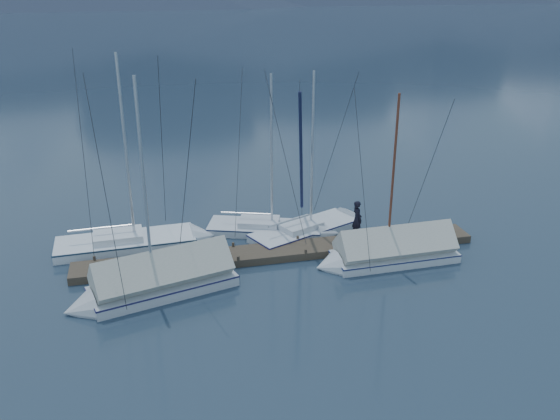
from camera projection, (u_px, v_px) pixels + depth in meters
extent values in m
plane|color=#172434|center=(291.00, 276.00, 24.72)|extent=(1000.00, 1000.00, 0.00)
cube|color=#382D23|center=(280.00, 252.00, 26.46)|extent=(18.00, 1.50, 0.34)
cube|color=black|center=(143.00, 271.00, 25.28)|extent=(3.00, 1.30, 0.30)
cube|color=black|center=(280.00, 256.00, 26.55)|extent=(3.00, 1.30, 0.30)
cube|color=black|center=(404.00, 243.00, 27.81)|extent=(3.00, 1.30, 0.30)
cylinder|color=#382D23|center=(95.00, 260.00, 25.34)|extent=(0.12, 0.12, 0.35)
cylinder|color=#382D23|center=(93.00, 275.00, 24.08)|extent=(0.12, 0.12, 0.35)
cylinder|color=#382D23|center=(166.00, 253.00, 25.97)|extent=(0.12, 0.12, 0.35)
cylinder|color=#382D23|center=(167.00, 267.00, 24.71)|extent=(0.12, 0.12, 0.35)
cylinder|color=#382D23|center=(233.00, 246.00, 26.60)|extent=(0.12, 0.12, 0.35)
cylinder|color=#382D23|center=(238.00, 260.00, 25.34)|extent=(0.12, 0.12, 0.35)
cylinder|color=#382D23|center=(298.00, 240.00, 27.23)|extent=(0.12, 0.12, 0.35)
cylinder|color=#382D23|center=(306.00, 253.00, 25.97)|extent=(0.12, 0.12, 0.35)
cylinder|color=#382D23|center=(359.00, 234.00, 27.86)|extent=(0.12, 0.12, 0.35)
cylinder|color=#382D23|center=(370.00, 246.00, 26.60)|extent=(0.12, 0.12, 0.35)
cylinder|color=#382D23|center=(418.00, 228.00, 28.49)|extent=(0.12, 0.12, 0.35)
cylinder|color=#382D23|center=(431.00, 240.00, 27.23)|extent=(0.12, 0.12, 0.35)
cube|color=silver|center=(126.00, 245.00, 27.25)|extent=(6.31, 2.33, 0.68)
cube|color=silver|center=(127.00, 251.00, 27.37)|extent=(5.33, 1.36, 0.31)
cube|color=#183048|center=(126.00, 239.00, 27.14)|extent=(6.37, 2.35, 0.06)
cone|color=silver|center=(203.00, 236.00, 28.13)|extent=(1.22, 2.04, 1.99)
cube|color=silver|center=(118.00, 236.00, 26.98)|extent=(2.24, 1.54, 0.31)
cylinder|color=#B2B7BF|center=(126.00, 150.00, 25.65)|extent=(0.12, 0.12, 8.30)
cylinder|color=#B2B7BF|center=(100.00, 228.00, 26.63)|extent=(2.80, 0.21, 0.09)
cylinder|color=#26262B|center=(162.00, 148.00, 26.03)|extent=(0.15, 3.13, 8.31)
cube|color=silver|center=(265.00, 230.00, 28.82)|extent=(5.72, 3.51, 0.60)
cube|color=silver|center=(265.00, 235.00, 28.92)|extent=(4.69, 2.47, 0.27)
cube|color=#162344|center=(265.00, 225.00, 28.73)|extent=(5.78, 3.54, 0.05)
cone|color=silver|center=(329.00, 233.00, 28.51)|extent=(1.51, 1.97, 1.74)
cube|color=silver|center=(259.00, 222.00, 28.68)|extent=(2.21, 1.83, 0.27)
cylinder|color=#B2B7BF|center=(272.00, 153.00, 27.30)|extent=(0.11, 0.11, 7.24)
cylinder|color=#B2B7BF|center=(246.00, 213.00, 28.59)|extent=(2.33, 0.89, 0.08)
cylinder|color=#26262B|center=(301.00, 154.00, 27.16)|extent=(0.93, 2.59, 7.25)
cube|color=silver|center=(305.00, 232.00, 28.57)|extent=(5.80, 3.91, 0.61)
cube|color=silver|center=(305.00, 237.00, 28.68)|extent=(4.70, 2.82, 0.28)
cube|color=navy|center=(305.00, 227.00, 28.48)|extent=(5.85, 3.95, 0.06)
cone|color=silver|center=(353.00, 217.00, 30.33)|extent=(1.64, 2.03, 1.77)
cube|color=silver|center=(300.00, 225.00, 28.25)|extent=(2.29, 1.96, 0.28)
cylinder|color=#B2B7BF|center=(312.00, 152.00, 27.27)|extent=(0.11, 0.11, 7.36)
cylinder|color=#B2B7BF|center=(290.00, 221.00, 27.74)|extent=(2.31, 1.08, 0.08)
cylinder|color=#26262B|center=(335.00, 147.00, 28.03)|extent=(1.14, 2.56, 7.37)
cube|color=silver|center=(394.00, 258.00, 26.03)|extent=(5.47, 2.07, 0.58)
cube|color=silver|center=(394.00, 264.00, 26.13)|extent=(4.64, 1.18, 0.26)
cube|color=#1A204E|center=(395.00, 253.00, 25.93)|extent=(5.53, 2.09, 0.05)
cone|color=silver|center=(327.00, 267.00, 25.30)|extent=(1.01, 1.87, 1.85)
cylinder|color=#592819|center=(393.00, 178.00, 24.51)|extent=(0.10, 0.10, 7.00)
cylinder|color=#592819|center=(414.00, 239.00, 25.92)|extent=(2.44, 0.14, 0.08)
cylinder|color=#26262B|center=(362.00, 180.00, 24.19)|extent=(0.09, 2.73, 7.01)
cube|color=#AEADA3|center=(395.00, 245.00, 25.78)|extent=(5.20, 2.09, 1.96)
cube|color=#B8BDC6|center=(164.00, 289.00, 23.54)|extent=(6.00, 3.45, 0.67)
cube|color=#B8BDC6|center=(164.00, 295.00, 23.65)|extent=(4.94, 2.34, 0.30)
cube|color=#1A1746|center=(163.00, 282.00, 23.43)|extent=(6.06, 3.48, 0.06)
cone|color=#B8BDC6|center=(79.00, 310.00, 22.09)|extent=(1.59, 2.17, 1.94)
cylinder|color=#B2B7BF|center=(144.00, 187.00, 21.70)|extent=(0.12, 0.12, 8.09)
cylinder|color=#B2B7BF|center=(186.00, 262.00, 23.63)|extent=(2.48, 0.76, 0.09)
cylinder|color=#26262B|center=(105.00, 193.00, 21.08)|extent=(0.78, 2.76, 8.10)
cube|color=#A6A69C|center=(162.00, 272.00, 23.26)|extent=(5.73, 3.41, 2.06)
imported|color=black|center=(357.00, 219.00, 27.26)|extent=(0.49, 0.69, 1.77)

